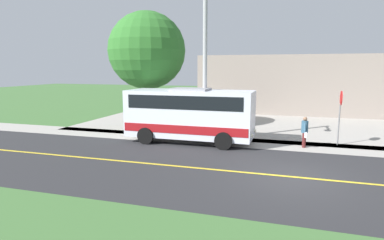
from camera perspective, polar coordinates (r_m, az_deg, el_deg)
name	(u,v)px	position (r m, az deg, el deg)	size (l,w,h in m)	color
ground_plane	(292,177)	(12.89, 17.20, -9.57)	(120.00, 120.00, 0.00)	#3D6633
road_surface	(292,177)	(12.89, 17.20, -9.55)	(8.00, 100.00, 0.01)	#28282B
sidewalk	(292,146)	(17.90, 17.19, -4.33)	(2.40, 100.00, 0.01)	#9E9991
parking_lot_surface	(336,126)	(25.17, 24.02, -0.91)	(14.00, 36.00, 0.01)	#9E9991
road_centre_line	(292,177)	(12.89, 17.20, -9.53)	(0.16, 100.00, 0.00)	gold
shuttle_bus_front	(190,113)	(17.73, -0.33, 1.31)	(2.71, 6.97, 2.97)	silver
pedestrian_with_bags	(305,131)	(17.61, 19.22, -1.86)	(0.72, 0.34, 1.58)	#4C1919
stop_sign	(340,108)	(18.63, 24.65, 1.88)	(0.76, 0.07, 2.88)	slate
street_light_pole	(204,61)	(17.71, 2.20, 10.31)	(1.97, 0.24, 8.01)	#9E9EA3
tree_curbside	(147,51)	(21.65, -7.94, 11.99)	(5.00, 5.00, 7.67)	brown
commercial_building	(308,83)	(33.71, 19.73, 6.12)	(10.00, 19.56, 5.19)	gray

